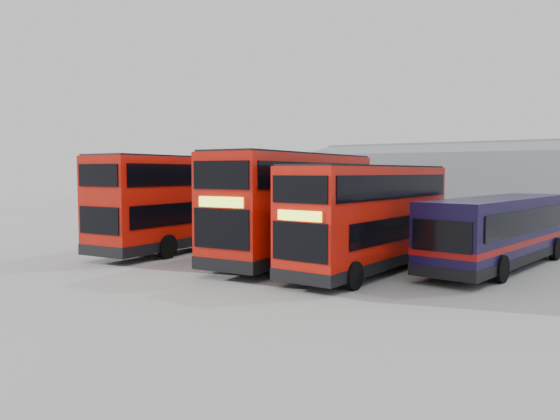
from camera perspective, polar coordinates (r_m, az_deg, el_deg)
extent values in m
plane|color=gray|center=(22.32, -2.05, -5.90)|extent=(120.00, 120.00, 0.00)
cube|color=navy|center=(44.80, -3.59, 2.28)|extent=(12.00, 8.00, 5.00)
cube|color=slate|center=(44.80, -3.60, 5.54)|extent=(12.30, 8.30, 0.15)
cube|color=#539DED|center=(41.56, -6.95, 2.81)|extent=(3.96, 0.15, 1.40)
cube|color=gray|center=(38.33, 25.95, 1.60)|extent=(30.00, 12.00, 5.00)
cube|color=slate|center=(35.56, 25.54, 5.89)|extent=(30.50, 6.33, 1.29)
cube|color=slate|center=(41.11, 26.54, 5.55)|extent=(30.50, 6.33, 1.29)
cube|color=red|center=(27.41, -9.91, 1.02)|extent=(3.07, 10.91, 4.16)
cube|color=black|center=(27.57, -9.86, -2.88)|extent=(3.12, 10.95, 0.46)
cube|color=black|center=(26.30, -8.29, -0.15)|extent=(0.48, 9.14, 0.98)
cube|color=black|center=(28.00, -12.48, 0.04)|extent=(0.48, 9.14, 0.98)
cube|color=black|center=(26.56, -7.78, 3.67)|extent=(0.53, 10.17, 0.98)
cube|color=black|center=(28.24, -11.97, 3.64)|extent=(0.53, 10.17, 0.98)
cube|color=black|center=(31.78, -3.60, 0.41)|extent=(2.31, 0.16, 1.39)
cube|color=black|center=(31.72, -3.61, 3.74)|extent=(2.31, 0.16, 0.98)
cube|color=#D7FF35|center=(31.74, -3.60, 2.07)|extent=(1.85, 0.13, 0.36)
cube|color=black|center=(23.57, -18.39, -1.04)|extent=(2.26, 0.16, 1.13)
cube|color=black|center=(23.49, -18.49, 3.46)|extent=(2.26, 0.16, 0.93)
cube|color=black|center=(27.39, -9.96, 5.42)|extent=(2.91, 10.74, 0.10)
cylinder|color=black|center=(29.83, -3.39, -2.37)|extent=(0.38, 1.08, 1.07)
cylinder|color=black|center=(31.25, -7.17, -2.10)|extent=(0.38, 1.08, 1.07)
cylinder|color=black|center=(24.73, -11.73, -3.76)|extent=(0.38, 1.08, 1.07)
cylinder|color=black|center=(26.43, -15.72, -3.33)|extent=(0.38, 1.08, 1.07)
cube|color=red|center=(23.62, 1.67, 0.66)|extent=(3.11, 11.00, 4.20)
cube|color=black|center=(23.80, 1.66, -3.89)|extent=(3.15, 11.04, 0.47)
cube|color=black|center=(24.66, -0.56, -0.35)|extent=(0.49, 9.22, 0.99)
cube|color=black|center=(23.43, 4.99, -0.59)|extent=(0.49, 9.22, 0.99)
cube|color=black|center=(24.23, -1.07, 3.75)|extent=(0.54, 10.26, 0.99)
cube|color=black|center=(22.98, 4.58, 3.72)|extent=(0.54, 10.26, 0.99)
cube|color=black|center=(19.05, -6.18, -1.97)|extent=(2.33, 0.16, 1.40)
cube|color=black|center=(18.95, -6.23, 3.66)|extent=(2.33, 0.16, 0.99)
cube|color=#D7FF35|center=(18.97, -6.22, 0.84)|extent=(1.87, 0.13, 0.36)
cube|color=black|center=(28.57, 6.90, 0.01)|extent=(2.28, 0.16, 1.14)
cube|color=black|center=(28.50, 6.93, 3.76)|extent=(2.28, 0.16, 0.93)
cube|color=black|center=(23.59, 1.68, 5.81)|extent=(2.94, 10.84, 0.10)
cylinder|color=black|center=(21.30, -6.18, -4.94)|extent=(0.38, 1.09, 1.08)
cylinder|color=black|center=(19.94, -0.38, -5.52)|extent=(0.38, 1.09, 1.08)
cylinder|color=black|center=(26.79, 2.12, -3.08)|extent=(0.38, 1.09, 1.08)
cylinder|color=black|center=(25.73, 7.03, -3.40)|extent=(0.38, 1.09, 1.08)
cube|color=red|center=(21.20, 9.44, -0.56)|extent=(2.91, 9.74, 3.71)
cube|color=black|center=(21.40, 9.39, -5.02)|extent=(2.95, 9.78, 0.41)
cube|color=black|center=(22.11, 7.18, -1.48)|extent=(0.58, 8.13, 0.87)
cube|color=black|center=(21.07, 12.70, -1.82)|extent=(0.58, 8.13, 0.87)
cube|color=black|center=(21.70, 6.74, 2.54)|extent=(0.64, 9.05, 0.87)
cube|color=black|center=(20.64, 12.36, 2.40)|extent=(0.64, 9.05, 0.87)
cube|color=black|center=(17.13, 2.03, -3.35)|extent=(2.06, 0.18, 1.24)
cube|color=black|center=(16.99, 2.04, 2.17)|extent=(2.06, 0.18, 0.87)
cube|color=#D7FF35|center=(17.03, 2.02, -0.61)|extent=(1.65, 0.14, 0.32)
cube|color=black|center=(25.62, 14.36, -1.03)|extent=(2.01, 0.18, 1.01)
cube|color=black|center=(25.53, 14.42, 2.65)|extent=(2.01, 0.18, 0.82)
cube|color=black|center=(21.14, 9.50, 4.51)|extent=(2.76, 9.59, 0.09)
cylinder|color=black|center=(19.13, 1.83, -6.13)|extent=(0.35, 0.97, 0.95)
cylinder|color=black|center=(17.99, 7.63, -6.81)|extent=(0.35, 0.97, 0.95)
cylinder|color=black|center=(24.03, 9.71, -4.10)|extent=(0.35, 0.97, 0.95)
cylinder|color=black|center=(23.14, 14.58, -4.49)|extent=(0.35, 0.97, 0.95)
cube|color=black|center=(23.41, 21.90, -1.84)|extent=(3.89, 10.58, 2.49)
cube|color=black|center=(23.54, 21.83, -4.45)|extent=(3.93, 10.62, 0.38)
cube|color=maroon|center=(23.46, 21.87, -2.92)|extent=(3.92, 10.61, 0.24)
cube|color=black|center=(22.73, 24.52, -1.07)|extent=(1.35, 8.56, 0.89)
cube|color=black|center=(23.54, 18.95, -0.76)|extent=(1.35, 8.56, 0.89)
cube|color=black|center=(28.32, 25.44, -0.64)|extent=(2.10, 0.37, 1.22)
cube|color=black|center=(18.61, 16.52, -2.64)|extent=(2.05, 0.36, 1.03)
cylinder|color=black|center=(26.69, 26.78, -3.64)|extent=(0.45, 1.01, 0.98)
cylinder|color=black|center=(27.34, 22.20, -3.34)|extent=(0.45, 1.01, 0.98)
cylinder|color=black|center=(20.45, 22.05, -5.72)|extent=(0.45, 1.01, 0.98)
cylinder|color=black|center=(21.29, 16.29, -5.21)|extent=(0.45, 1.01, 0.98)
cube|color=silver|center=(44.84, -11.99, 0.64)|extent=(2.63, 5.31, 1.94)
cube|color=black|center=(42.83, -14.12, 0.86)|extent=(1.83, 0.27, 0.71)
cube|color=black|center=(44.22, -14.36, 0.95)|extent=(0.16, 0.92, 0.61)
cube|color=black|center=(42.90, -12.24, 0.89)|extent=(0.16, 0.92, 0.61)
cylinder|color=black|center=(44.18, -14.36, -0.63)|extent=(0.33, 0.76, 0.74)
cylinder|color=black|center=(42.94, -12.37, -0.73)|extent=(0.33, 0.76, 0.74)
cylinder|color=black|center=(46.87, -11.61, -0.33)|extent=(0.33, 0.76, 0.74)
cylinder|color=black|center=(45.70, -9.66, -0.41)|extent=(0.33, 0.76, 0.74)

